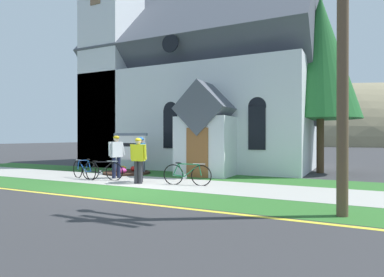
% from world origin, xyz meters
% --- Properties ---
extents(ground, '(140.00, 140.00, 0.00)m').
position_xyz_m(ground, '(0.00, 4.00, 0.00)').
color(ground, '#333335').
extents(sidewalk_slab, '(32.00, 2.79, 0.01)m').
position_xyz_m(sidewalk_slab, '(-1.56, 1.86, 0.01)').
color(sidewalk_slab, '#A8A59E').
rests_on(sidewalk_slab, ground).
extents(grass_verge, '(32.00, 1.98, 0.01)m').
position_xyz_m(grass_verge, '(-1.56, -0.52, 0.00)').
color(grass_verge, '#2D6628').
rests_on(grass_verge, ground).
extents(church_lawn, '(24.00, 2.27, 0.01)m').
position_xyz_m(church_lawn, '(-1.56, 4.39, 0.00)').
color(church_lawn, '#2D6628').
rests_on(church_lawn, ground).
extents(curb_paint_stripe, '(28.00, 0.16, 0.01)m').
position_xyz_m(curb_paint_stripe, '(-1.56, -1.66, 0.00)').
color(curb_paint_stripe, yellow).
rests_on(curb_paint_stripe, ground).
extents(church_building, '(12.96, 10.58, 13.33)m').
position_xyz_m(church_building, '(-1.95, 9.60, 4.74)').
color(church_building, silver).
rests_on(church_building, ground).
extents(church_sign, '(1.82, 0.22, 1.89)m').
position_xyz_m(church_sign, '(-2.85, 4.00, 1.20)').
color(church_sign, slate).
rests_on(church_sign, ground).
extents(flower_bed, '(2.15, 2.15, 0.34)m').
position_xyz_m(flower_bed, '(-2.83, 3.71, 0.09)').
color(flower_bed, '#382319').
rests_on(flower_bed, ground).
extents(bicycle_red, '(1.72, 0.54, 0.85)m').
position_xyz_m(bicycle_red, '(-3.25, 1.45, 0.39)').
color(bicycle_red, black).
rests_on(bicycle_red, ground).
extents(bicycle_yellow, '(1.67, 0.50, 0.79)m').
position_xyz_m(bicycle_yellow, '(-2.31, 1.46, 0.37)').
color(bicycle_yellow, black).
rests_on(bicycle_yellow, ground).
extents(bicycle_black, '(1.76, 0.34, 0.83)m').
position_xyz_m(bicycle_black, '(1.32, 1.75, 0.39)').
color(bicycle_black, black).
rests_on(bicycle_black, ground).
extents(cyclist_in_green_jersey, '(0.32, 0.71, 1.71)m').
position_xyz_m(cyclist_in_green_jersey, '(-0.60, 1.63, 1.00)').
color(cyclist_in_green_jersey, black).
rests_on(cyclist_in_green_jersey, ground).
extents(cyclist_in_blue_jersey, '(0.34, 0.72, 1.76)m').
position_xyz_m(cyclist_in_blue_jersey, '(-2.18, 2.16, 1.05)').
color(cyclist_in_blue_jersey, '#191E38').
rests_on(cyclist_in_blue_jersey, ground).
extents(cyclist_in_white_jersey, '(0.66, 0.31, 1.68)m').
position_xyz_m(cyclist_in_white_jersey, '(-0.43, 1.26, 0.98)').
color(cyclist_in_white_jersey, '#2D2D33').
rests_on(cyclist_in_white_jersey, ground).
extents(roadside_conifer, '(3.69, 3.69, 8.40)m').
position_xyz_m(roadside_conifer, '(5.14, 8.13, 5.46)').
color(roadside_conifer, '#4C3823').
rests_on(roadside_conifer, ground).
extents(distant_hill, '(74.48, 47.43, 26.73)m').
position_xyz_m(distant_hill, '(3.03, 74.00, 0.00)').
color(distant_hill, '#847A5B').
rests_on(distant_hill, ground).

